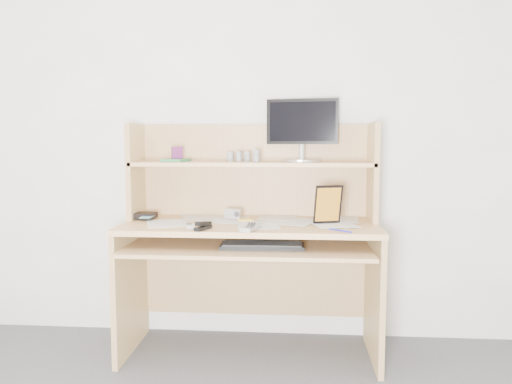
# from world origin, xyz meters

# --- Properties ---
(back_wall) EXTENTS (3.60, 0.04, 2.50)m
(back_wall) POSITION_xyz_m (0.00, 1.80, 1.25)
(back_wall) COLOR white
(back_wall) RESTS_ON floor
(desk) EXTENTS (1.40, 0.70, 1.30)m
(desk) POSITION_xyz_m (0.00, 1.56, 0.69)
(desk) COLOR tan
(desk) RESTS_ON floor
(paper_clutter) EXTENTS (1.32, 0.54, 0.01)m
(paper_clutter) POSITION_xyz_m (0.00, 1.48, 0.75)
(paper_clutter) COLOR silver
(paper_clutter) RESTS_ON desk
(keyboard) EXTENTS (0.43, 0.16, 0.03)m
(keyboard) POSITION_xyz_m (0.08, 1.29, 0.66)
(keyboard) COLOR black
(keyboard) RESTS_ON desk
(tv_remote) EXTENTS (0.10, 0.19, 0.02)m
(tv_remote) POSITION_xyz_m (0.03, 1.25, 0.77)
(tv_remote) COLOR gray
(tv_remote) RESTS_ON paper_clutter
(flip_phone) EXTENTS (0.07, 0.09, 0.02)m
(flip_phone) POSITION_xyz_m (-0.30, 1.29, 0.77)
(flip_phone) COLOR silver
(flip_phone) RESTS_ON paper_clutter
(stapler) EXTENTS (0.08, 0.13, 0.04)m
(stapler) POSITION_xyz_m (-0.22, 1.24, 0.77)
(stapler) COLOR black
(stapler) RESTS_ON paper_clutter
(wallet) EXTENTS (0.13, 0.11, 0.03)m
(wallet) POSITION_xyz_m (-0.62, 1.56, 0.77)
(wallet) COLOR black
(wallet) RESTS_ON paper_clutter
(sticky_note_pad) EXTENTS (0.10, 0.10, 0.01)m
(sticky_note_pad) POSITION_xyz_m (-0.03, 1.55, 0.75)
(sticky_note_pad) COLOR #D2DC39
(sticky_note_pad) RESTS_ON desk
(digital_camera) EXTENTS (0.10, 0.06, 0.06)m
(digital_camera) POSITION_xyz_m (-0.11, 1.59, 0.78)
(digital_camera) COLOR #B0B0B2
(digital_camera) RESTS_ON paper_clutter
(game_case) EXTENTS (0.15, 0.06, 0.21)m
(game_case) POSITION_xyz_m (0.42, 1.45, 0.86)
(game_case) COLOR black
(game_case) RESTS_ON paper_clutter
(blue_pen) EXTENTS (0.11, 0.09, 0.01)m
(blue_pen) POSITION_xyz_m (0.47, 1.22, 0.76)
(blue_pen) COLOR #1717AD
(blue_pen) RESTS_ON paper_clutter
(card_box) EXTENTS (0.06, 0.05, 0.09)m
(card_box) POSITION_xyz_m (-0.44, 1.62, 1.12)
(card_box) COLOR maroon
(card_box) RESTS_ON desk
(shelf_book) EXTENTS (0.15, 0.18, 0.02)m
(shelf_book) POSITION_xyz_m (-0.44, 1.61, 1.09)
(shelf_book) COLOR #2D7144
(shelf_book) RESTS_ON desk
(chip_stack_a) EXTENTS (0.04, 0.04, 0.06)m
(chip_stack_a) POSITION_xyz_m (-0.03, 1.67, 1.11)
(chip_stack_a) COLOR black
(chip_stack_a) RESTS_ON desk
(chip_stack_b) EXTENTS (0.04, 0.04, 0.06)m
(chip_stack_b) POSITION_xyz_m (-0.08, 1.65, 1.11)
(chip_stack_b) COLOR silver
(chip_stack_b) RESTS_ON desk
(chip_stack_c) EXTENTS (0.05, 0.05, 0.05)m
(chip_stack_c) POSITION_xyz_m (-0.13, 1.67, 1.11)
(chip_stack_c) COLOR black
(chip_stack_c) RESTS_ON desk
(chip_stack_d) EXTENTS (0.05, 0.05, 0.07)m
(chip_stack_d) POSITION_xyz_m (0.03, 1.60, 1.12)
(chip_stack_d) COLOR white
(chip_stack_d) RESTS_ON desk
(monitor) EXTENTS (0.42, 0.21, 0.36)m
(monitor) POSITION_xyz_m (0.29, 1.71, 1.27)
(monitor) COLOR silver
(monitor) RESTS_ON desk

